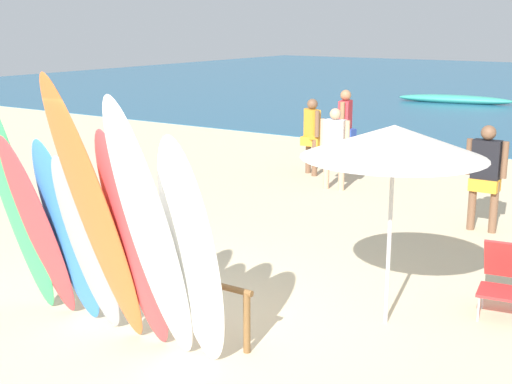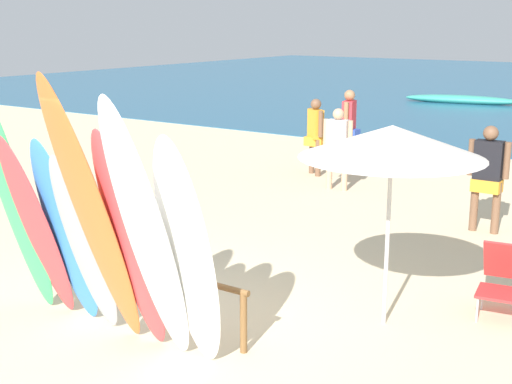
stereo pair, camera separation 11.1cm
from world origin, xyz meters
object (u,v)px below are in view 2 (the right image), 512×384
object	(u,v)px
surfboard_blue_2	(65,233)
beachgoer_midbeach	(315,131)
surfboard_red_5	(130,244)
surfboard_red_1	(37,228)
surfboard_white_7	(188,256)
beach_umbrella	(392,142)
surfboard_orange_4	(93,217)
beachgoer_by_water	(488,172)
surfboard_white_6	(147,236)
beach_chair_red	(504,277)
surfboard_rack	(142,276)
surfboard_green_0	(12,192)
beachgoer_photographing	(349,123)
surfboard_grey_3	(85,246)
distant_boat	(461,100)
beachgoer_strolling	(338,143)

from	to	relation	value
surfboard_blue_2	beachgoer_midbeach	xyz separation A→B (m)	(-1.67, 8.00, -0.11)
surfboard_blue_2	surfboard_red_5	size ratio (longest dim) A/B	0.90
surfboard_red_1	surfboard_white_7	bearing A→B (deg)	2.42
beach_umbrella	surfboard_white_7	bearing A→B (deg)	-116.11
surfboard_white_7	beach_umbrella	world-z (taller)	surfboard_white_7
surfboard_orange_4	beachgoer_by_water	world-z (taller)	surfboard_orange_4
surfboard_blue_2	surfboard_orange_4	distance (m)	0.82
surfboard_red_1	beachgoer_midbeach	distance (m)	8.18
surfboard_red_1	surfboard_white_6	size ratio (longest dim) A/B	0.80
beachgoer_midbeach	beach_chair_red	distance (m)	7.34
surfboard_blue_2	surfboard_orange_4	xyz separation A→B (m)	(0.70, -0.25, 0.34)
surfboard_rack	beach_chair_red	bearing A→B (deg)	37.61
surfboard_white_6	beach_chair_red	world-z (taller)	surfboard_white_6
surfboard_orange_4	beach_umbrella	bearing A→B (deg)	49.64
beach_umbrella	surfboard_white_6	bearing A→B (deg)	-120.68
surfboard_red_5	surfboard_red_1	bearing A→B (deg)	179.41
surfboard_green_0	surfboard_white_6	world-z (taller)	surfboard_green_0
beach_chair_red	beachgoer_photographing	bearing A→B (deg)	120.60
beachgoer_by_water	surfboard_white_6	bearing A→B (deg)	76.96
beachgoer_photographing	beach_umbrella	size ratio (longest dim) A/B	0.80
surfboard_grey_3	beach_umbrella	distance (m)	3.23
surfboard_grey_3	beachgoer_by_water	size ratio (longest dim) A/B	1.23
surfboard_rack	surfboard_green_0	world-z (taller)	surfboard_green_0
surfboard_green_0	distant_boat	distance (m)	22.81
surfboard_blue_2	beachgoer_photographing	distance (m)	9.16
surfboard_blue_2	surfboard_red_5	bearing A→B (deg)	-5.16
surfboard_red_1	beachgoer_strolling	world-z (taller)	surfboard_red_1
surfboard_rack	surfboard_red_5	bearing A→B (deg)	-52.44
surfboard_rack	surfboard_white_7	world-z (taller)	surfboard_white_7
beachgoer_photographing	distant_boat	size ratio (longest dim) A/B	0.38
surfboard_green_0	beachgoer_photographing	bearing A→B (deg)	96.26
surfboard_white_6	distant_boat	xyz separation A→B (m)	(-4.83, 22.72, -1.14)
surfboard_grey_3	surfboard_green_0	bearing A→B (deg)	-172.30
surfboard_grey_3	surfboard_white_6	world-z (taller)	surfboard_white_6
surfboard_grey_3	surfboard_rack	bearing A→B (deg)	75.62
surfboard_white_7	beachgoer_photographing	world-z (taller)	surfboard_white_7
surfboard_red_1	surfboard_white_6	distance (m)	1.75
surfboard_rack	surfboard_red_5	size ratio (longest dim) A/B	1.17
surfboard_orange_4	surfboard_white_6	bearing A→B (deg)	2.22
surfboard_grey_3	surfboard_red_5	bearing A→B (deg)	-1.61
surfboard_orange_4	beachgoer_midbeach	distance (m)	8.59
surfboard_green_0	distant_boat	xyz separation A→B (m)	(-2.82, 22.61, -1.24)
beachgoer_strolling	surfboard_white_6	bearing A→B (deg)	-80.09
surfboard_green_0	beach_chair_red	size ratio (longest dim) A/B	3.53
beachgoer_strolling	beach_chair_red	distance (m)	5.94
beachgoer_photographing	distant_boat	distance (m)	13.61
surfboard_white_7	beachgoer_midbeach	distance (m)	8.74
beachgoer_midbeach	beachgoer_by_water	bearing A→B (deg)	-170.48
beach_umbrella	surfboard_red_5	bearing A→B (deg)	-128.88
surfboard_blue_2	surfboard_white_7	world-z (taller)	surfboard_white_7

